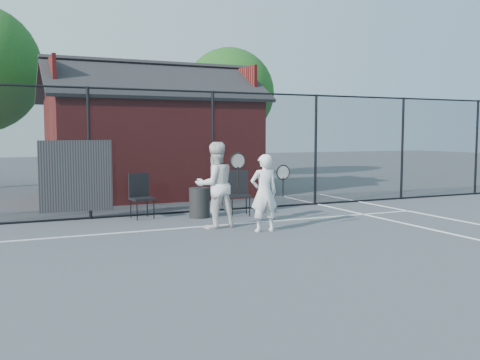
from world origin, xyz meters
name	(u,v)px	position (x,y,z in m)	size (l,w,h in m)	color
ground	(270,257)	(0.00, 0.00, 0.00)	(80.00, 80.00, 0.00)	#4F535A
court_lines	(314,277)	(0.00, -1.32, 0.01)	(11.02, 18.00, 0.01)	white
fence	(162,155)	(-0.30, 5.00, 1.45)	(22.04, 3.00, 3.00)	black
clubhouse	(151,144)	(0.50, 9.00, 1.61)	(6.50, 4.36, 4.19)	maroon
tree_right	(229,93)	(5.50, 14.50, 3.71)	(3.97, 3.97, 5.70)	#302413
player_front	(264,193)	(0.92, 2.01, 0.77)	(0.70, 0.53, 1.54)	white
player_back	(215,185)	(0.20, 2.83, 0.89)	(0.99, 0.74, 1.78)	white
chair_left	(142,197)	(-0.90, 4.60, 0.51)	(0.49, 0.51, 1.01)	black
chair_right	(239,194)	(1.32, 4.10, 0.52)	(0.50, 0.52, 1.04)	black
waste_bin	(199,203)	(0.35, 4.21, 0.35)	(0.48, 0.48, 0.70)	black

